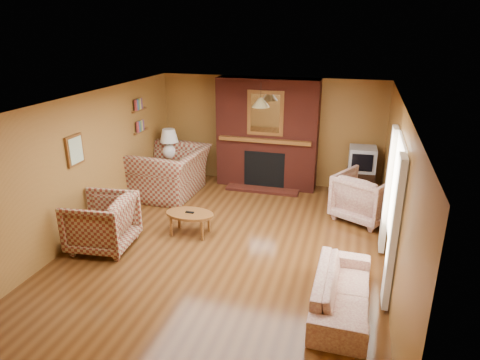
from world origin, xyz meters
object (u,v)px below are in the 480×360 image
(floral_armchair, at_px, (365,197))
(crt_tv, at_px, (362,159))
(side_table, at_px, (171,171))
(coffee_table, at_px, (190,216))
(floral_sofa, at_px, (342,291))
(table_lamp, at_px, (169,142))
(plaid_loveseat, at_px, (171,172))
(fireplace, at_px, (267,135))
(tv_stand, at_px, (360,184))
(plaid_armchair, at_px, (102,223))

(floral_armchair, height_order, crt_tv, crt_tv)
(side_table, bearing_deg, coffee_table, -58.39)
(crt_tv, bearing_deg, floral_sofa, -92.18)
(floral_sofa, xyz_separation_m, table_lamp, (-4.00, 3.60, 0.74))
(table_lamp, bearing_deg, plaid_loveseat, -65.59)
(side_table, bearing_deg, plaid_loveseat, -65.59)
(side_table, bearing_deg, floral_armchair, -9.70)
(fireplace, height_order, floral_sofa, fireplace)
(table_lamp, relative_size, tv_stand, 1.11)
(floral_sofa, height_order, side_table, side_table)
(plaid_armchair, xyz_separation_m, table_lamp, (-0.15, 3.01, 0.55))
(floral_armchair, xyz_separation_m, table_lamp, (-4.24, 0.73, 0.55))
(coffee_table, bearing_deg, floral_sofa, -28.09)
(plaid_loveseat, bearing_deg, side_table, -153.71)
(floral_sofa, relative_size, coffee_table, 2.06)
(floral_armchair, bearing_deg, tv_stand, -57.25)
(plaid_armchair, height_order, floral_sofa, plaid_armchair)
(plaid_armchair, bearing_deg, table_lamp, 176.92)
(plaid_loveseat, distance_m, tv_stand, 4.01)
(fireplace, distance_m, tv_stand, 2.24)
(floral_sofa, xyz_separation_m, tv_stand, (0.15, 3.95, 0.05))
(table_lamp, distance_m, crt_tv, 4.17)
(fireplace, bearing_deg, table_lamp, -165.71)
(coffee_table, bearing_deg, crt_tv, 41.99)
(plaid_loveseat, relative_size, table_lamp, 2.28)
(plaid_loveseat, bearing_deg, floral_armchair, 89.37)
(fireplace, bearing_deg, side_table, -165.71)
(floral_armchair, distance_m, crt_tv, 1.15)
(plaid_loveseat, distance_m, plaid_armchair, 2.46)
(plaid_armchair, bearing_deg, side_table, 176.92)
(fireplace, xyz_separation_m, table_lamp, (-2.10, -0.53, -0.19))
(side_table, relative_size, tv_stand, 1.02)
(coffee_table, distance_m, tv_stand, 3.78)
(plaid_loveseat, xyz_separation_m, side_table, (-0.25, 0.55, -0.19))
(plaid_loveseat, relative_size, side_table, 2.49)
(floral_armchair, bearing_deg, side_table, 18.09)
(fireplace, xyz_separation_m, plaid_armchair, (-1.95, -3.54, -0.74))
(floral_sofa, relative_size, side_table, 2.82)
(floral_sofa, height_order, crt_tv, crt_tv)
(coffee_table, distance_m, table_lamp, 2.64)
(coffee_table, xyz_separation_m, side_table, (-1.34, 2.18, -0.04))
(tv_stand, bearing_deg, floral_armchair, -88.66)
(plaid_armchair, bearing_deg, crt_tv, 124.04)
(side_table, xyz_separation_m, tv_stand, (4.15, 0.35, -0.01))
(floral_armchair, relative_size, side_table, 1.59)
(floral_armchair, distance_m, table_lamp, 4.34)
(plaid_loveseat, relative_size, plaid_armchair, 1.58)
(side_table, height_order, tv_stand, side_table)
(fireplace, xyz_separation_m, floral_armchair, (2.14, -1.26, -0.73))
(plaid_loveseat, bearing_deg, coffee_table, 35.70)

